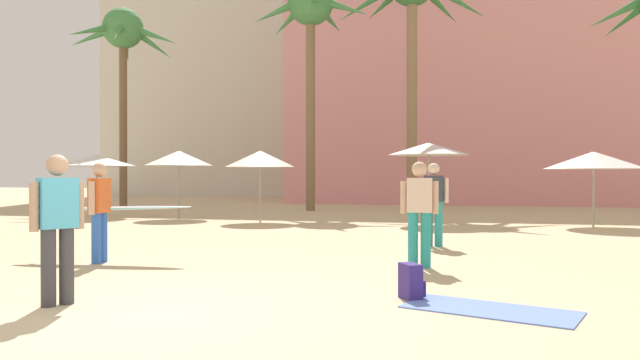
{
  "coord_description": "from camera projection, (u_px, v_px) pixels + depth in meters",
  "views": [
    {
      "loc": [
        3.08,
        -5.54,
        1.45
      ],
      "look_at": [
        0.47,
        5.71,
        1.38
      ],
      "focal_mm": 33.18,
      "sensor_mm": 36.0,
      "label": 1
    }
  ],
  "objects": [
    {
      "name": "ground",
      "position": [
        151.0,
        317.0,
        6.1
      ],
      "size": [
        120.0,
        120.0,
        0.0
      ],
      "primitive_type": "plane",
      "color": "#C6B28C"
    },
    {
      "name": "hotel_pink",
      "position": [
        468.0,
        82.0,
        33.36
      ],
      "size": [
        19.18,
        8.55,
        13.55
      ],
      "primitive_type": "cube",
      "color": "pink",
      "rests_on": "ground"
    },
    {
      "name": "hotel_tower_gray",
      "position": [
        249.0,
        36.0,
        46.51
      ],
      "size": [
        19.72,
        10.2,
        25.0
      ],
      "primitive_type": "cube",
      "color": "beige",
      "rests_on": "ground"
    },
    {
      "name": "palm_tree_far_left",
      "position": [
        412.0,
        1.0,
        24.7
      ],
      "size": [
        6.36,
        6.1,
        10.6
      ],
      "color": "#896B4C",
      "rests_on": "ground"
    },
    {
      "name": "palm_tree_left",
      "position": [
        311.0,
        17.0,
        24.87
      ],
      "size": [
        4.88,
        5.01,
        9.77
      ],
      "color": "brown",
      "rests_on": "ground"
    },
    {
      "name": "palm_tree_right",
      "position": [
        123.0,
        40.0,
        26.38
      ],
      "size": [
        5.09,
        4.59,
        8.97
      ],
      "color": "brown",
      "rests_on": "ground"
    },
    {
      "name": "cafe_umbrella_0",
      "position": [
        260.0,
        159.0,
        18.79
      ],
      "size": [
        2.24,
        2.24,
        2.27
      ],
      "color": "gray",
      "rests_on": "ground"
    },
    {
      "name": "cafe_umbrella_2",
      "position": [
        97.0,
        161.0,
        21.1
      ],
      "size": [
        2.78,
        2.78,
        2.22
      ],
      "color": "gray",
      "rests_on": "ground"
    },
    {
      "name": "cafe_umbrella_3",
      "position": [
        593.0,
        160.0,
        16.87
      ],
      "size": [
        2.74,
        2.74,
        2.17
      ],
      "color": "gray",
      "rests_on": "ground"
    },
    {
      "name": "cafe_umbrella_4",
      "position": [
        179.0,
        158.0,
        20.31
      ],
      "size": [
        2.31,
        2.31,
        2.34
      ],
      "color": "gray",
      "rests_on": "ground"
    },
    {
      "name": "cafe_umbrella_5",
      "position": [
        428.0,
        149.0,
        18.09
      ],
      "size": [
        2.5,
        2.5,
        2.48
      ],
      "color": "gray",
      "rests_on": "ground"
    },
    {
      "name": "beach_towel",
      "position": [
        490.0,
        310.0,
        6.39
      ],
      "size": [
        1.98,
        1.37,
        0.01
      ],
      "primitive_type": "cube",
      "rotation": [
        0.0,
        0.0,
        -0.34
      ],
      "color": "#6684E0",
      "rests_on": "ground"
    },
    {
      "name": "backpack",
      "position": [
        411.0,
        282.0,
        6.99
      ],
      "size": [
        0.34,
        0.35,
        0.42
      ],
      "rotation": [
        0.0,
        0.0,
        0.55
      ],
      "color": "navy",
      "rests_on": "ground"
    },
    {
      "name": "person_far_right",
      "position": [
        104.0,
        208.0,
        10.04
      ],
      "size": [
        2.98,
        0.95,
        1.68
      ],
      "rotation": [
        0.0,
        0.0,
        0.09
      ],
      "color": "blue",
      "rests_on": "ground"
    },
    {
      "name": "person_near_left",
      "position": [
        434.0,
        201.0,
        12.23
      ],
      "size": [
        0.6,
        0.24,
        1.73
      ],
      "rotation": [
        0.0,
        0.0,
        4.72
      ],
      "color": "teal",
      "rests_on": "ground"
    },
    {
      "name": "person_mid_right",
      "position": [
        419.0,
        210.0,
        9.38
      ],
      "size": [
        0.61,
        0.26,
        1.69
      ],
      "rotation": [
        0.0,
        0.0,
        1.64
      ],
      "color": "teal",
      "rests_on": "ground"
    },
    {
      "name": "person_mid_left",
      "position": [
        57.0,
        223.0,
        6.64
      ],
      "size": [
        0.41,
        0.56,
        1.7
      ],
      "rotation": [
        0.0,
        0.0,
        2.57
      ],
      "color": "#3D3D42",
      "rests_on": "ground"
    }
  ]
}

